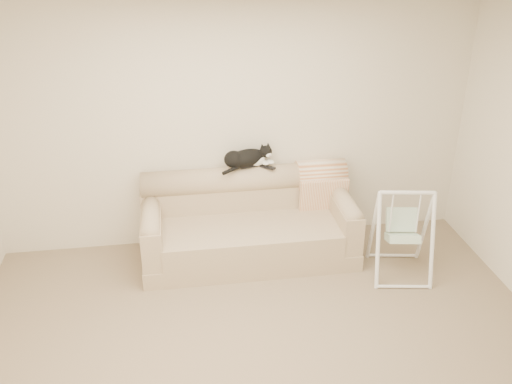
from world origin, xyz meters
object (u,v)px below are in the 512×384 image
remote_b (268,167)px  baby_swing (402,232)px  remote_a (248,166)px  tuxedo_cat (247,158)px  sofa (248,224)px

remote_b → baby_swing: (1.21, -0.78, -0.45)m
remote_a → baby_swing: size_ratio=0.20×
remote_b → baby_swing: bearing=-32.7°
remote_a → baby_swing: bearing=-30.4°
tuxedo_cat → sofa: bearing=-95.0°
sofa → baby_swing: baby_swing is taller
remote_b → tuxedo_cat: 0.24m
tuxedo_cat → baby_swing: tuxedo_cat is taller
remote_a → remote_b: (0.20, -0.05, -0.00)m
remote_b → tuxedo_cat: tuxedo_cat is taller
remote_a → tuxedo_cat: tuxedo_cat is taller
sofa → tuxedo_cat: bearing=85.0°
remote_a → sofa: bearing=-98.6°
tuxedo_cat → baby_swing: bearing=-29.7°
sofa → remote_a: 0.61m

